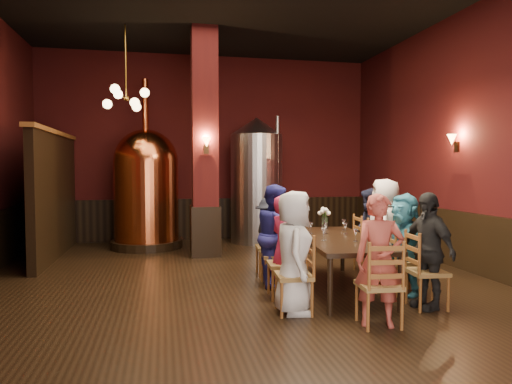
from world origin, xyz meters
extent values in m
plane|color=black|center=(0.00, 0.00, 0.00)|extent=(10.00, 10.00, 0.00)
cube|color=#410F0D|center=(0.00, 5.00, 2.25)|extent=(8.00, 0.02, 4.50)
cube|color=#410F0D|center=(4.00, 0.00, 2.25)|extent=(0.02, 10.00, 4.50)
cube|color=black|center=(3.96, 0.00, 0.50)|extent=(0.08, 9.90, 1.00)
cube|color=black|center=(0.00, 4.96, 0.50)|extent=(7.90, 0.08, 1.00)
cube|color=#410F0D|center=(-0.30, 2.80, 2.25)|extent=(0.58, 0.58, 4.50)
cube|color=black|center=(-3.20, 3.20, 1.20)|extent=(0.22, 3.50, 2.40)
cube|color=black|center=(1.34, -0.13, 0.72)|extent=(1.19, 2.47, 0.06)
cylinder|color=black|center=(0.81, -1.23, 0.34)|extent=(0.07, 0.07, 0.69)
cylinder|color=black|center=(1.69, -1.30, 0.34)|extent=(0.07, 0.07, 0.69)
cylinder|color=black|center=(1.00, 1.04, 0.34)|extent=(0.07, 0.07, 0.69)
cylinder|color=black|center=(1.88, 0.97, 0.34)|extent=(0.07, 0.07, 0.69)
imported|color=silver|center=(0.42, -1.05, 0.74)|extent=(0.61, 0.80, 1.48)
imported|color=#C7224C|center=(0.47, -0.39, 0.69)|extent=(0.45, 0.57, 1.38)
imported|color=navy|center=(0.52, 0.27, 0.76)|extent=(0.45, 0.77, 1.51)
imported|color=black|center=(0.58, 0.94, 0.64)|extent=(0.55, 0.86, 1.28)
imported|color=black|center=(2.11, -1.19, 0.73)|extent=(0.51, 0.91, 1.46)
imported|color=teal|center=(2.16, -0.53, 0.70)|extent=(0.76, 1.37, 1.41)
imported|color=silver|center=(2.22, 0.13, 0.79)|extent=(0.80, 0.92, 1.59)
imported|color=#181B31|center=(2.27, 0.80, 0.71)|extent=(0.51, 0.75, 1.41)
imported|color=#A54237|center=(1.22, -1.67, 0.74)|extent=(0.62, 0.50, 1.47)
cylinder|color=black|center=(-1.48, 3.98, 0.09)|extent=(1.56, 1.56, 0.17)
cylinder|color=#D36030|center=(-1.48, 3.98, 1.04)|extent=(1.66, 1.66, 1.73)
sphere|color=#D36030|center=(-1.48, 3.98, 1.91)|extent=(1.39, 1.39, 1.39)
cylinder|color=#D36030|center=(-1.48, 3.98, 3.12)|extent=(0.14, 0.14, 1.13)
cylinder|color=#B2B2B7|center=(1.05, 4.24, 1.27)|extent=(1.33, 1.33, 2.53)
cone|color=#B2B2B7|center=(1.05, 4.24, 2.74)|extent=(1.22, 1.22, 0.41)
cylinder|color=#B2B2B7|center=(1.45, 3.83, 1.52)|extent=(0.08, 0.08, 2.84)
cylinder|color=white|center=(1.51, 0.86, 0.85)|extent=(0.11, 0.11, 0.19)
camera|label=1|loc=(-1.13, -6.29, 1.75)|focal=32.00mm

